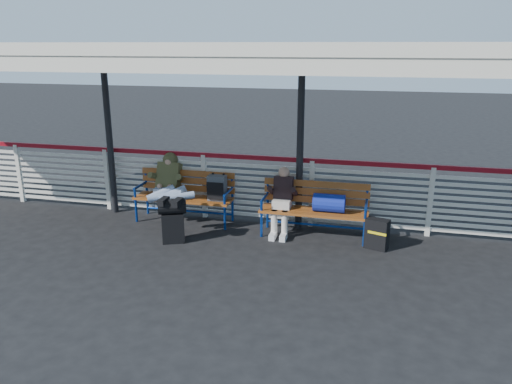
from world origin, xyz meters
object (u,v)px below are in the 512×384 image
(luggage_stack, at_px, (173,219))
(bench_right, at_px, (321,204))
(traveler_man, at_px, (169,190))
(companion_person, at_px, (282,200))
(suitcase_side, at_px, (377,234))
(bench_left, at_px, (194,191))

(luggage_stack, xyz_separation_m, bench_right, (2.30, 0.84, 0.17))
(luggage_stack, xyz_separation_m, traveler_man, (-0.35, 0.67, 0.27))
(luggage_stack, height_order, bench_right, bench_right)
(bench_right, xyz_separation_m, companion_person, (-0.65, -0.02, 0.02))
(companion_person, bearing_deg, suitcase_side, -10.54)
(traveler_man, bearing_deg, bench_left, 47.01)
(traveler_man, relative_size, companion_person, 1.40)
(luggage_stack, relative_size, traveler_man, 0.47)
(traveler_man, bearing_deg, companion_person, 4.55)
(traveler_man, bearing_deg, bench_right, 3.79)
(luggage_stack, height_order, companion_person, companion_person)
(traveler_man, xyz_separation_m, suitcase_side, (3.60, -0.14, -0.43))
(suitcase_side, bearing_deg, bench_left, -170.15)
(bench_left, bearing_deg, luggage_stack, -89.58)
(companion_person, distance_m, suitcase_side, 1.66)
(luggage_stack, distance_m, suitcase_side, 3.30)
(luggage_stack, bearing_deg, suitcase_side, -13.28)
(luggage_stack, bearing_deg, traveler_man, 94.94)
(suitcase_side, bearing_deg, luggage_stack, -152.15)
(bench_left, relative_size, traveler_man, 1.13)
(suitcase_side, bearing_deg, companion_person, -171.92)
(traveler_man, distance_m, companion_person, 2.00)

